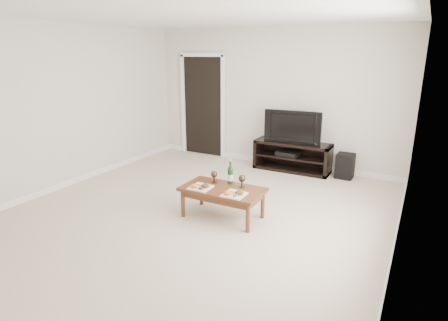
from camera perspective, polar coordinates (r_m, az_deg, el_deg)
floor at (r=5.25m, az=-4.15°, el=-8.07°), size 5.50×5.50×0.00m
back_wall at (r=7.32m, az=7.47°, el=9.44°), size 5.00×0.04×2.60m
ceiling at (r=4.80m, az=-4.84°, el=21.71°), size 5.00×5.50×0.04m
doorway at (r=8.00m, az=-3.21°, el=8.16°), size 0.90×0.02×2.05m
media_console at (r=7.09m, az=10.34°, el=0.63°), size 1.40×0.45×0.55m
television at (r=6.96m, az=10.58°, el=5.18°), size 1.04×0.21×0.60m
av_receiver at (r=7.09m, az=9.71°, el=1.08°), size 0.42×0.33×0.08m
subwoofer at (r=6.93m, az=17.96°, el=-0.78°), size 0.30×0.30×0.44m
coffee_table at (r=5.05m, az=-0.21°, el=-6.45°), size 1.09×0.59×0.42m
plate_left at (r=4.97m, az=-3.60°, el=-3.86°), size 0.27×0.27×0.07m
plate_right at (r=4.72m, az=1.56°, el=-4.93°), size 0.27×0.27×0.07m
wine_bottle at (r=5.09m, az=0.97°, el=-1.65°), size 0.07×0.07×0.35m
goblet_left at (r=5.15m, az=-1.52°, el=-2.49°), size 0.09×0.09×0.17m
goblet_right at (r=4.99m, az=2.74°, el=-3.15°), size 0.09×0.09×0.17m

